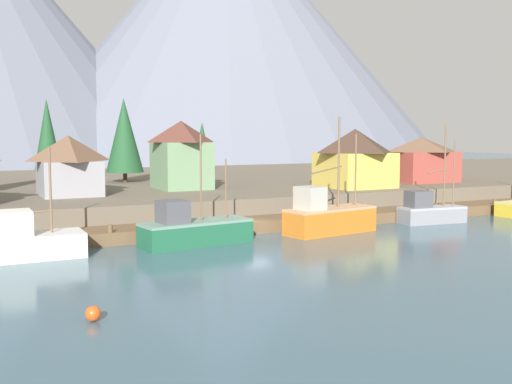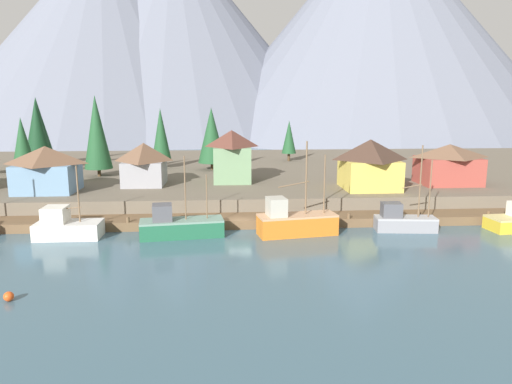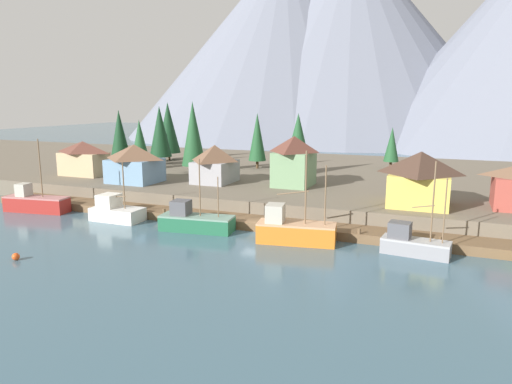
{
  "view_description": "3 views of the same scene",
  "coord_description": "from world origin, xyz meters",
  "views": [
    {
      "loc": [
        -21.83,
        -43.54,
        8.21
      ],
      "look_at": [
        0.92,
        1.81,
        3.35
      ],
      "focal_mm": 41.62,
      "sensor_mm": 36.0,
      "label": 1
    },
    {
      "loc": [
        -1.65,
        -49.44,
        13.8
      ],
      "look_at": [
        1.96,
        3.3,
        3.52
      ],
      "focal_mm": 33.06,
      "sensor_mm": 36.0,
      "label": 2
    },
    {
      "loc": [
        19.88,
        -47.4,
        14.67
      ],
      "look_at": [
        -0.6,
        2.42,
        4.14
      ],
      "focal_mm": 32.7,
      "sensor_mm": 36.0,
      "label": 3
    }
  ],
  "objects": [
    {
      "name": "conifer_near_left",
      "position": [
        -3.64,
        28.61,
        8.19
      ],
      "size": [
        4.56,
        4.56,
        10.21
      ],
      "color": "#4C3823",
      "rests_on": "shoreline_bank"
    },
    {
      "name": "house_blue",
      "position": [
        -23.79,
        10.45,
        5.45
      ],
      "size": [
        7.43,
        6.41,
        5.77
      ],
      "color": "#6689A8",
      "rests_on": "shoreline_bank"
    },
    {
      "name": "conifer_back_left",
      "position": [
        -31.21,
        22.05,
        7.5
      ],
      "size": [
        3.44,
        3.44,
        8.94
      ],
      "color": "#4C3823",
      "rests_on": "shoreline_bank"
    },
    {
      "name": "mountain_central_peak",
      "position": [
        -20.57,
        153.64,
        40.3
      ],
      "size": [
        136.48,
        136.48,
        80.61
      ],
      "primitive_type": "cone",
      "color": "slate",
      "rests_on": "ground_plane"
    },
    {
      "name": "house_red",
      "position": [
        28.99,
        12.5,
        5.3
      ],
      "size": [
        8.07,
        6.24,
        5.49
      ],
      "color": "#9E4238",
      "rests_on": "shoreline_bank"
    },
    {
      "name": "conifer_centre",
      "position": [
        -20.56,
        22.64,
        9.17
      ],
      "size": [
        4.13,
        4.13,
        12.15
      ],
      "color": "#4C3823",
      "rests_on": "shoreline_bank"
    },
    {
      "name": "ground_plane",
      "position": [
        0.0,
        20.0,
        -0.5
      ],
      "size": [
        400.0,
        400.0,
        1.0
      ],
      "primitive_type": "cube",
      "color": "#3D5B6B"
    },
    {
      "name": "fishing_boat_white",
      "position": [
        -17.81,
        -1.76,
        1.18
      ],
      "size": [
        6.47,
        3.2,
        7.43
      ],
      "rotation": [
        0.0,
        0.0,
        0.0
      ],
      "color": "silver",
      "rests_on": "ground_plane"
    },
    {
      "name": "fishing_boat_grey",
      "position": [
        17.46,
        -1.54,
        1.12
      ],
      "size": [
        6.56,
        2.9,
        9.23
      ],
      "rotation": [
        0.0,
        0.0,
        -0.1
      ],
      "color": "gray",
      "rests_on": "ground_plane"
    },
    {
      "name": "fishing_boat_green",
      "position": [
        -6.33,
        -2.13,
        1.15
      ],
      "size": [
        8.76,
        3.89,
        8.32
      ],
      "rotation": [
        0.0,
        0.0,
        0.13
      ],
      "color": "#1E5B3D",
      "rests_on": "ground_plane"
    },
    {
      "name": "house_green",
      "position": [
        -0.53,
        16.75,
        6.2
      ],
      "size": [
        5.39,
        6.6,
        7.25
      ],
      "color": "#6B8E66",
      "rests_on": "shoreline_bank"
    },
    {
      "name": "conifer_near_right",
      "position": [
        -12.23,
        31.34,
        8.25
      ],
      "size": [
        3.21,
        3.21,
        10.09
      ],
      "color": "#4C3823",
      "rests_on": "shoreline_bank"
    },
    {
      "name": "dock",
      "position": [
        0.0,
        1.99,
        0.5
      ],
      "size": [
        80.0,
        4.0,
        1.6
      ],
      "color": "brown",
      "rests_on": "ground_plane"
    },
    {
      "name": "mountain_west_peak",
      "position": [
        -47.18,
        146.51,
        38.28
      ],
      "size": [
        130.65,
        130.65,
        76.56
      ],
      "primitive_type": "cone",
      "color": "slate",
      "rests_on": "ground_plane"
    },
    {
      "name": "channel_buoy",
      "position": [
        -16.81,
        -17.43,
        0.35
      ],
      "size": [
        0.7,
        0.7,
        0.7
      ],
      "primitive_type": "sphere",
      "color": "#E04C19",
      "rests_on": "ground_plane"
    },
    {
      "name": "conifer_far_left",
      "position": [
        10.66,
        39.1,
        7.02
      ],
      "size": [
        2.71,
        2.71,
        7.63
      ],
      "color": "#4C3823",
      "rests_on": "shoreline_bank"
    },
    {
      "name": "shoreline_bank",
      "position": [
        0.0,
        32.0,
        1.25
      ],
      "size": [
        400.0,
        56.0,
        2.5
      ],
      "primitive_type": "cube",
      "color": "#665B4C",
      "rests_on": "ground_plane"
    },
    {
      "name": "fishing_boat_orange",
      "position": [
        5.61,
        -2.26,
        1.38
      ],
      "size": [
        8.5,
        4.12,
        9.75
      ],
      "rotation": [
        0.0,
        0.0,
        0.16
      ],
      "color": "#CC6B1E",
      "rests_on": "ground_plane"
    },
    {
      "name": "conifer_mid_left",
      "position": [
        -31.65,
        29.17,
        8.91
      ],
      "size": [
        4.29,
        4.29,
        11.28
      ],
      "color": "#4C3823",
      "rests_on": "shoreline_bank"
    },
    {
      "name": "house_grey",
      "position": [
        -12.47,
        14.93,
        5.42
      ],
      "size": [
        5.62,
        6.85,
        5.7
      ],
      "color": "gray",
      "rests_on": "shoreline_bank"
    },
    {
      "name": "mountain_east_peak",
      "position": [
        58.08,
        138.3,
        41.81
      ],
      "size": [
        141.56,
        141.56,
        83.63
      ],
      "primitive_type": "cone",
      "color": "slate",
      "rests_on": "ground_plane"
    },
    {
      "name": "conifer_mid_right",
      "position": [
        -34.07,
        35.84,
        9.24
      ],
      "size": [
        4.81,
        4.81,
        11.94
      ],
      "color": "#4C3823",
      "rests_on": "shoreline_bank"
    },
    {
      "name": "house_yellow",
      "position": [
        17.18,
        9.94,
        5.78
      ],
      "size": [
        7.12,
        7.34,
        6.42
      ],
      "color": "gold",
      "rests_on": "shoreline_bank"
    }
  ]
}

